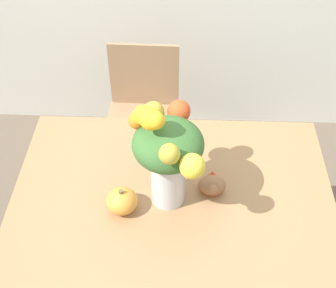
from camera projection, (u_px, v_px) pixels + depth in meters
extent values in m
cube|color=#9E754C|center=(172.00, 218.00, 1.85)|extent=(1.32, 1.15, 0.03)
cylinder|color=#9E754C|center=(63.00, 180.00, 2.50)|extent=(0.06, 0.06, 0.73)
cylinder|color=#9E754C|center=(288.00, 186.00, 2.47)|extent=(0.06, 0.06, 0.73)
cylinder|color=silver|center=(168.00, 177.00, 1.82)|extent=(0.13, 0.13, 0.25)
cylinder|color=silver|center=(168.00, 187.00, 1.86)|extent=(0.12, 0.12, 0.13)
cylinder|color=#38662D|center=(175.00, 171.00, 1.79)|extent=(0.01, 0.01, 0.30)
cylinder|color=#38662D|center=(170.00, 166.00, 1.81)|extent=(0.01, 0.01, 0.30)
cylinder|color=#38662D|center=(163.00, 167.00, 1.80)|extent=(0.01, 0.01, 0.30)
cylinder|color=#38662D|center=(162.00, 174.00, 1.78)|extent=(0.01, 0.01, 0.30)
cylinder|color=#38662D|center=(170.00, 176.00, 1.77)|extent=(0.01, 0.01, 0.30)
ellipsoid|color=#38662D|center=(168.00, 144.00, 1.69)|extent=(0.27, 0.27, 0.16)
sphere|color=#AD9E33|center=(169.00, 154.00, 1.54)|extent=(0.07, 0.07, 0.07)
sphere|color=#AD9E33|center=(154.00, 112.00, 1.77)|extent=(0.08, 0.08, 0.08)
sphere|color=yellow|center=(156.00, 120.00, 1.57)|extent=(0.06, 0.06, 0.06)
sphere|color=yellow|center=(143.00, 115.00, 1.66)|extent=(0.07, 0.07, 0.07)
sphere|color=#D64C23|center=(179.00, 111.00, 1.78)|extent=(0.09, 0.09, 0.09)
sphere|color=orange|center=(137.00, 120.00, 1.70)|extent=(0.06, 0.06, 0.06)
sphere|color=yellow|center=(151.00, 119.00, 1.58)|extent=(0.08, 0.08, 0.08)
sphere|color=yellow|center=(192.00, 166.00, 1.56)|extent=(0.09, 0.09, 0.09)
ellipsoid|color=gold|center=(122.00, 201.00, 1.83)|extent=(0.12, 0.12, 0.10)
cylinder|color=brown|center=(121.00, 192.00, 1.79)|extent=(0.02, 0.02, 0.02)
ellipsoid|color=#936642|center=(212.00, 185.00, 1.90)|extent=(0.11, 0.08, 0.09)
cone|color=#C64C23|center=(212.00, 179.00, 1.92)|extent=(0.11, 0.11, 0.09)
sphere|color=#936642|center=(213.00, 189.00, 1.84)|extent=(0.04, 0.04, 0.04)
cube|color=#9E7A56|center=(142.00, 126.00, 2.69)|extent=(0.43, 0.43, 0.02)
cylinder|color=#9E7A56|center=(112.00, 173.00, 2.73)|extent=(0.04, 0.04, 0.44)
cylinder|color=#9E7A56|center=(170.00, 176.00, 2.72)|extent=(0.04, 0.04, 0.44)
cylinder|color=#9E7A56|center=(120.00, 134.00, 2.97)|extent=(0.04, 0.04, 0.44)
cylinder|color=#9E7A56|center=(173.00, 136.00, 2.96)|extent=(0.04, 0.04, 0.44)
cube|color=#9E7A56|center=(144.00, 75.00, 2.68)|extent=(0.40, 0.03, 0.41)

